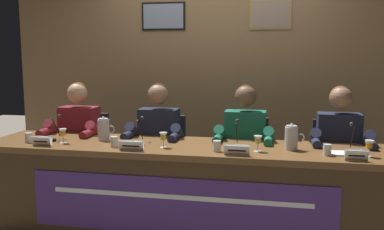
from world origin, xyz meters
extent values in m
cube|color=#937047|center=(0.00, 1.37, 1.30)|extent=(4.70, 0.12, 2.60)
cube|color=black|center=(-0.58, 1.30, 1.90)|extent=(0.49, 0.02, 0.31)
cube|color=#8C99AD|center=(-0.58, 1.29, 1.90)|extent=(0.45, 0.01, 0.27)
cube|color=tan|center=(0.58, 1.30, 1.90)|extent=(0.43, 0.02, 0.31)
cube|color=gray|center=(0.58, 1.29, 1.90)|extent=(0.39, 0.01, 0.27)
cube|color=brown|center=(0.00, 0.00, 0.72)|extent=(3.50, 0.73, 0.05)
cube|color=#402A16|center=(0.00, -0.34, 0.35)|extent=(3.44, 0.04, 0.70)
cube|color=#402A16|center=(-1.70, 0.00, 0.35)|extent=(0.08, 0.65, 0.70)
cube|color=#4C2D7A|center=(-0.04, -0.37, 0.35)|extent=(2.33, 0.01, 0.45)
cube|color=white|center=(-0.04, -0.37, 0.43)|extent=(1.98, 0.00, 0.04)
cylinder|color=black|center=(-1.20, 0.46, 0.01)|extent=(0.44, 0.44, 0.02)
cylinder|color=black|center=(-1.20, 0.46, 0.22)|extent=(0.05, 0.05, 0.40)
cube|color=#232328|center=(-1.20, 0.46, 0.44)|extent=(0.44, 0.44, 0.03)
cube|color=#232328|center=(-1.20, 0.66, 0.67)|extent=(0.40, 0.05, 0.44)
cylinder|color=black|center=(-1.30, 0.11, 0.23)|extent=(0.10, 0.10, 0.45)
cylinder|color=black|center=(-1.10, 0.11, 0.23)|extent=(0.10, 0.10, 0.45)
cylinder|color=black|center=(-1.30, 0.26, 0.50)|extent=(0.13, 0.34, 0.13)
cylinder|color=black|center=(-1.10, 0.26, 0.50)|extent=(0.13, 0.34, 0.13)
cube|color=maroon|center=(-1.20, 0.43, 0.74)|extent=(0.36, 0.20, 0.48)
sphere|color=tan|center=(-1.20, 0.41, 1.12)|extent=(0.19, 0.19, 0.19)
sphere|color=#593819|center=(-1.20, 0.43, 1.13)|extent=(0.17, 0.17, 0.17)
cylinder|color=maroon|center=(-1.41, 0.33, 0.76)|extent=(0.09, 0.30, 0.25)
cylinder|color=maroon|center=(-0.99, 0.33, 0.76)|extent=(0.09, 0.30, 0.25)
cylinder|color=maroon|center=(-1.41, 0.17, 0.78)|extent=(0.07, 0.24, 0.07)
cylinder|color=maroon|center=(-0.99, 0.17, 0.78)|extent=(0.07, 0.24, 0.07)
cube|color=white|center=(-1.19, -0.28, 0.79)|extent=(0.16, 0.03, 0.08)
cube|color=white|center=(-1.19, -0.25, 0.79)|extent=(0.16, 0.03, 0.08)
cube|color=black|center=(-1.19, -0.28, 0.79)|extent=(0.11, 0.01, 0.01)
cylinder|color=white|center=(-1.07, -0.13, 0.75)|extent=(0.06, 0.06, 0.00)
cylinder|color=white|center=(-1.07, -0.13, 0.78)|extent=(0.01, 0.01, 0.05)
cone|color=white|center=(-1.07, -0.13, 0.84)|extent=(0.06, 0.06, 0.06)
cylinder|color=orange|center=(-1.07, -0.13, 0.83)|extent=(0.04, 0.04, 0.04)
cylinder|color=silver|center=(-1.37, -0.17, 0.79)|extent=(0.06, 0.06, 0.08)
cylinder|color=silver|center=(-1.37, -0.17, 0.77)|extent=(0.05, 0.05, 0.05)
cylinder|color=black|center=(-1.20, -0.07, 0.76)|extent=(0.06, 0.06, 0.02)
cylinder|color=black|center=(-1.20, -0.01, 0.86)|extent=(0.01, 0.13, 0.18)
sphere|color=#2D2D2D|center=(-1.20, 0.05, 0.95)|extent=(0.03, 0.03, 0.03)
cylinder|color=black|center=(-0.40, 0.46, 0.01)|extent=(0.44, 0.44, 0.02)
cylinder|color=black|center=(-0.40, 0.46, 0.22)|extent=(0.05, 0.05, 0.40)
cube|color=#232328|center=(-0.40, 0.46, 0.44)|extent=(0.44, 0.44, 0.03)
cube|color=#232328|center=(-0.40, 0.66, 0.67)|extent=(0.40, 0.05, 0.44)
cylinder|color=black|center=(-0.50, 0.11, 0.23)|extent=(0.10, 0.10, 0.45)
cylinder|color=black|center=(-0.30, 0.11, 0.23)|extent=(0.10, 0.10, 0.45)
cylinder|color=black|center=(-0.50, 0.26, 0.50)|extent=(0.13, 0.34, 0.13)
cylinder|color=black|center=(-0.30, 0.26, 0.50)|extent=(0.13, 0.34, 0.13)
cube|color=#1E2338|center=(-0.40, 0.43, 0.74)|extent=(0.36, 0.20, 0.48)
sphere|color=#8E664C|center=(-0.40, 0.41, 1.12)|extent=(0.19, 0.19, 0.19)
sphere|color=#331E0F|center=(-0.40, 0.43, 1.13)|extent=(0.17, 0.17, 0.17)
cylinder|color=#1E2338|center=(-0.61, 0.33, 0.76)|extent=(0.09, 0.30, 0.25)
cylinder|color=#1E2338|center=(-0.19, 0.33, 0.76)|extent=(0.09, 0.30, 0.25)
cylinder|color=#1E2338|center=(-0.61, 0.17, 0.78)|extent=(0.07, 0.24, 0.07)
cylinder|color=#1E2338|center=(-0.19, 0.17, 0.78)|extent=(0.07, 0.24, 0.07)
cube|color=white|center=(-0.42, -0.30, 0.79)|extent=(0.20, 0.03, 0.08)
cube|color=white|center=(-0.42, -0.27, 0.79)|extent=(0.20, 0.03, 0.08)
cube|color=black|center=(-0.42, -0.30, 0.79)|extent=(0.14, 0.01, 0.01)
cylinder|color=white|center=(-0.20, -0.14, 0.75)|extent=(0.06, 0.06, 0.00)
cylinder|color=white|center=(-0.20, -0.14, 0.78)|extent=(0.01, 0.01, 0.05)
cone|color=white|center=(-0.20, -0.14, 0.84)|extent=(0.06, 0.06, 0.06)
cylinder|color=yellow|center=(-0.20, -0.14, 0.83)|extent=(0.04, 0.04, 0.04)
cylinder|color=silver|center=(-0.60, -0.19, 0.79)|extent=(0.06, 0.06, 0.08)
cylinder|color=silver|center=(-0.60, -0.19, 0.77)|extent=(0.05, 0.05, 0.05)
cylinder|color=black|center=(-0.45, -0.04, 0.76)|extent=(0.06, 0.06, 0.02)
cylinder|color=black|center=(-0.45, 0.02, 0.86)|extent=(0.01, 0.13, 0.18)
sphere|color=#2D2D2D|center=(-0.45, 0.08, 0.95)|extent=(0.03, 0.03, 0.03)
cylinder|color=black|center=(0.40, 0.46, 0.01)|extent=(0.44, 0.44, 0.02)
cylinder|color=black|center=(0.40, 0.46, 0.22)|extent=(0.05, 0.05, 0.40)
cube|color=#232328|center=(0.40, 0.46, 0.44)|extent=(0.44, 0.44, 0.03)
cube|color=#232328|center=(0.40, 0.66, 0.67)|extent=(0.40, 0.05, 0.44)
cylinder|color=black|center=(0.30, 0.11, 0.23)|extent=(0.10, 0.10, 0.45)
cylinder|color=black|center=(0.50, 0.11, 0.23)|extent=(0.10, 0.10, 0.45)
cylinder|color=black|center=(0.30, 0.26, 0.50)|extent=(0.13, 0.34, 0.13)
cylinder|color=black|center=(0.50, 0.26, 0.50)|extent=(0.13, 0.34, 0.13)
cube|color=#196047|center=(0.40, 0.43, 0.74)|extent=(0.36, 0.20, 0.48)
sphere|color=brown|center=(0.40, 0.41, 1.12)|extent=(0.19, 0.19, 0.19)
sphere|color=#331E0F|center=(0.40, 0.43, 1.13)|extent=(0.17, 0.17, 0.17)
cylinder|color=#196047|center=(0.19, 0.33, 0.76)|extent=(0.09, 0.30, 0.25)
cylinder|color=#196047|center=(0.61, 0.33, 0.76)|extent=(0.09, 0.30, 0.25)
cylinder|color=#196047|center=(0.19, 0.17, 0.78)|extent=(0.07, 0.24, 0.07)
cylinder|color=#196047|center=(0.61, 0.17, 0.78)|extent=(0.07, 0.24, 0.07)
cube|color=white|center=(0.39, -0.30, 0.79)|extent=(0.19, 0.03, 0.08)
cube|color=white|center=(0.39, -0.27, 0.79)|extent=(0.19, 0.03, 0.08)
cube|color=black|center=(0.39, -0.30, 0.79)|extent=(0.13, 0.01, 0.01)
cylinder|color=white|center=(0.54, -0.13, 0.75)|extent=(0.06, 0.06, 0.00)
cylinder|color=white|center=(0.54, -0.13, 0.78)|extent=(0.01, 0.01, 0.05)
cone|color=white|center=(0.54, -0.13, 0.84)|extent=(0.06, 0.06, 0.06)
cylinder|color=yellow|center=(0.54, -0.13, 0.83)|extent=(0.04, 0.04, 0.04)
cylinder|color=silver|center=(0.23, -0.19, 0.79)|extent=(0.06, 0.06, 0.08)
cylinder|color=silver|center=(0.23, -0.19, 0.77)|extent=(0.05, 0.05, 0.05)
cylinder|color=black|center=(0.36, -0.04, 0.76)|extent=(0.06, 0.06, 0.02)
cylinder|color=black|center=(0.36, 0.03, 0.86)|extent=(0.01, 0.13, 0.18)
sphere|color=#2D2D2D|center=(0.36, 0.09, 0.95)|extent=(0.03, 0.03, 0.03)
cylinder|color=black|center=(1.20, 0.46, 0.01)|extent=(0.44, 0.44, 0.02)
cylinder|color=black|center=(1.20, 0.46, 0.22)|extent=(0.05, 0.05, 0.40)
cube|color=#232328|center=(1.20, 0.46, 0.44)|extent=(0.44, 0.44, 0.03)
cube|color=#232328|center=(1.20, 0.66, 0.67)|extent=(0.40, 0.05, 0.44)
cylinder|color=black|center=(1.10, 0.11, 0.23)|extent=(0.10, 0.10, 0.45)
cylinder|color=black|center=(1.30, 0.11, 0.23)|extent=(0.10, 0.10, 0.45)
cylinder|color=black|center=(1.10, 0.26, 0.50)|extent=(0.13, 0.34, 0.13)
cylinder|color=black|center=(1.30, 0.26, 0.50)|extent=(0.13, 0.34, 0.13)
cube|color=#1E2338|center=(1.20, 0.43, 0.74)|extent=(0.36, 0.20, 0.48)
sphere|color=#8E664C|center=(1.20, 0.41, 1.12)|extent=(0.19, 0.19, 0.19)
sphere|color=#593819|center=(1.20, 0.43, 1.13)|extent=(0.17, 0.17, 0.17)
cylinder|color=#1E2338|center=(0.99, 0.33, 0.76)|extent=(0.09, 0.30, 0.25)
cylinder|color=#1E2338|center=(1.41, 0.33, 0.76)|extent=(0.09, 0.30, 0.25)
cylinder|color=#1E2338|center=(0.99, 0.17, 0.78)|extent=(0.07, 0.24, 0.07)
cylinder|color=#1E2338|center=(1.41, 0.17, 0.78)|extent=(0.07, 0.24, 0.07)
cube|color=white|center=(1.22, -0.30, 0.79)|extent=(0.15, 0.03, 0.08)
cube|color=white|center=(1.22, -0.26, 0.79)|extent=(0.15, 0.03, 0.08)
cube|color=black|center=(1.22, -0.30, 0.79)|extent=(0.11, 0.01, 0.01)
cylinder|color=white|center=(1.33, -0.15, 0.75)|extent=(0.06, 0.06, 0.00)
cylinder|color=white|center=(1.33, -0.15, 0.78)|extent=(0.01, 0.01, 0.05)
cone|color=white|center=(1.33, -0.15, 0.84)|extent=(0.06, 0.06, 0.06)
cylinder|color=orange|center=(1.33, -0.15, 0.83)|extent=(0.04, 0.04, 0.04)
cylinder|color=silver|center=(1.04, -0.16, 0.79)|extent=(0.06, 0.06, 0.08)
cylinder|color=silver|center=(1.04, -0.16, 0.77)|extent=(0.05, 0.05, 0.05)
cylinder|color=black|center=(1.24, -0.04, 0.76)|extent=(0.06, 0.06, 0.02)
cylinder|color=black|center=(1.24, 0.02, 0.86)|extent=(0.01, 0.13, 0.18)
sphere|color=#2D2D2D|center=(1.24, 0.09, 0.95)|extent=(0.03, 0.03, 0.03)
cylinder|color=silver|center=(-0.79, 0.05, 0.84)|extent=(0.10, 0.10, 0.18)
cylinder|color=silver|center=(-0.79, 0.05, 0.93)|extent=(0.08, 0.08, 0.01)
sphere|color=silver|center=(-0.79, 0.05, 0.95)|extent=(0.02, 0.02, 0.02)
torus|color=silver|center=(-0.72, 0.05, 0.84)|extent=(0.07, 0.01, 0.07)
cylinder|color=silver|center=(0.79, -0.02, 0.84)|extent=(0.10, 0.10, 0.18)
cylinder|color=silver|center=(0.79, -0.02, 0.93)|extent=(0.08, 0.09, 0.01)
sphere|color=silver|center=(0.79, -0.02, 0.95)|extent=(0.02, 0.02, 0.02)
torus|color=silver|center=(0.86, -0.02, 0.84)|extent=(0.07, 0.01, 0.07)
cube|color=white|center=(1.15, -0.09, 0.75)|extent=(0.22, 0.17, 0.01)
camera|label=1|loc=(0.66, -3.33, 1.48)|focal=39.64mm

